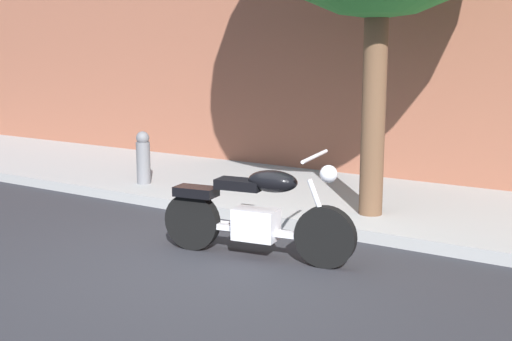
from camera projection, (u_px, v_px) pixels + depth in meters
ground_plane at (205, 266)px, 6.55m from camera, size 60.00×60.00×0.00m
sidewalk at (337, 200)px, 9.04m from camera, size 21.95×2.90×0.14m
motorcycle at (256, 214)px, 6.73m from camera, size 2.07×0.70×1.11m
fire_hydrant at (143, 162)px, 9.70m from camera, size 0.20×0.20×0.91m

